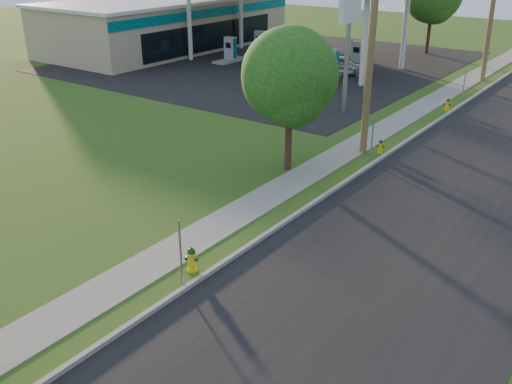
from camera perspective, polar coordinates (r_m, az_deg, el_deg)
ground_plane at (r=14.16m, az=-20.22°, el=-15.95°), size 140.00×140.00×0.00m
road at (r=18.47m, az=15.18°, el=-5.24°), size 8.00×120.00×0.02m
curb at (r=19.95m, az=4.55°, el=-1.95°), size 0.15×120.00×0.15m
sidewalk at (r=20.84m, az=0.46°, el=-0.87°), size 1.50×120.00×0.03m
forecourt at (r=46.25m, az=1.51°, el=12.95°), size 26.00×28.00×0.02m
utility_pole_mid at (r=24.97m, az=11.49°, el=14.69°), size 1.40×0.32×9.80m
utility_pole_far at (r=41.90m, az=22.57°, el=16.74°), size 1.40×0.32×9.50m
sign_post_near at (r=15.57m, az=-7.55°, el=-6.14°), size 0.05×0.04×2.00m
sign_post_mid at (r=24.67m, az=11.53°, el=5.09°), size 0.05×0.04×2.00m
sign_post_far at (r=35.77m, az=20.06°, el=9.93°), size 0.05×0.04×2.00m
fuel_pump_nw at (r=46.00m, az=-2.58°, el=13.78°), size 1.20×3.20×1.90m
fuel_pump_ne at (r=41.09m, az=7.54°, el=12.39°), size 1.20×3.20×1.90m
fuel_pump_sw at (r=49.15m, az=0.41°, el=14.45°), size 1.20×3.20×1.90m
fuel_pump_se at (r=44.59m, az=10.10°, el=13.13°), size 1.20×3.20×1.90m
convenience_store at (r=52.85m, az=-8.73°, el=16.39°), size 10.40×22.40×4.25m
price_pylon at (r=31.51m, az=9.37°, el=17.53°), size 0.34×2.04×6.85m
tree_verge at (r=22.65m, az=3.49°, el=11.10°), size 3.85×3.85×5.83m
hydrant_near at (r=16.50m, az=-6.46°, el=-6.72°), size 0.41×0.36×0.78m
hydrant_mid at (r=26.05m, az=12.34°, el=4.45°), size 0.34×0.30×0.66m
hydrant_far at (r=33.88m, az=18.60°, el=8.29°), size 0.38×0.34×0.73m
car_silver at (r=41.82m, az=8.57°, el=12.46°), size 4.24×3.06×1.34m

